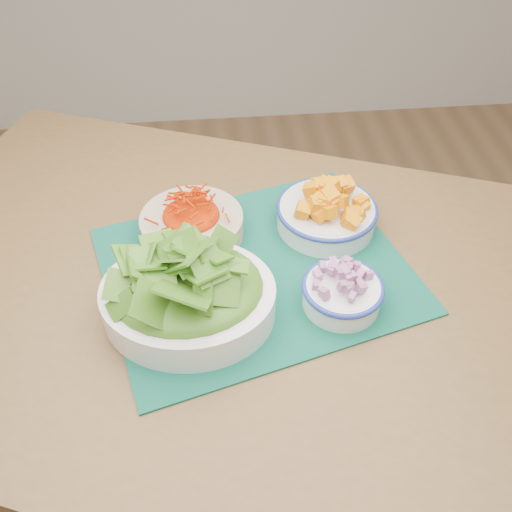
{
  "coord_description": "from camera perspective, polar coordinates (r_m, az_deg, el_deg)",
  "views": [
    {
      "loc": [
        -0.31,
        -0.48,
        1.45
      ],
      "look_at": [
        -0.24,
        0.2,
        0.78
      ],
      "focal_mm": 40.0,
      "sensor_mm": 36.0,
      "label": 1
    }
  ],
  "objects": [
    {
      "name": "table",
      "position": [
        1.03,
        -2.64,
        -6.42
      ],
      "size": [
        1.5,
        1.26,
        0.75
      ],
      "rotation": [
        0.0,
        0.0,
        -0.38
      ],
      "color": "brown",
      "rests_on": "ground"
    },
    {
      "name": "placemat",
      "position": [
        0.98,
        0.0,
        -1.35
      ],
      "size": [
        0.59,
        0.53,
        0.0
      ],
      "primitive_type": "cube",
      "rotation": [
        0.0,
        0.0,
        0.27
      ],
      "color": "#05352A",
      "rests_on": "table"
    },
    {
      "name": "carrot_bowl",
      "position": [
        1.03,
        -6.46,
        3.53
      ],
      "size": [
        0.23,
        0.23,
        0.07
      ],
      "rotation": [
        0.0,
        0.0,
        0.25
      ],
      "color": "tan",
      "rests_on": "placemat"
    },
    {
      "name": "squash_bowl",
      "position": [
        1.04,
        7.13,
        4.83
      ],
      "size": [
        0.19,
        0.19,
        0.09
      ],
      "rotation": [
        0.0,
        0.0,
        -0.04
      ],
      "color": "silver",
      "rests_on": "placemat"
    },
    {
      "name": "lettuce_bowl",
      "position": [
        0.87,
        -6.91,
        -3.1
      ],
      "size": [
        0.3,
        0.26,
        0.13
      ],
      "rotation": [
        0.0,
        0.0,
        -0.13
      ],
      "color": "white",
      "rests_on": "placemat"
    },
    {
      "name": "onion_bowl",
      "position": [
        0.91,
        8.66,
        -3.36
      ],
      "size": [
        0.16,
        0.16,
        0.07
      ],
      "rotation": [
        0.0,
        0.0,
        -0.35
      ],
      "color": "white",
      "rests_on": "placemat"
    }
  ]
}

